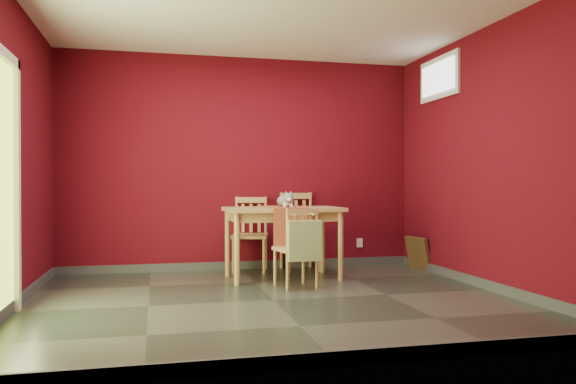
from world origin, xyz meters
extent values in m
plane|color=#2D342D|center=(0.00, 0.00, 0.00)|extent=(4.50, 4.50, 0.00)
plane|color=#530813|center=(0.00, 2.00, 1.35)|extent=(4.50, 0.00, 4.50)
plane|color=#530813|center=(0.00, -2.00, 1.35)|extent=(4.50, 0.00, 4.50)
plane|color=#530813|center=(-2.25, 0.00, 1.35)|extent=(0.00, 4.00, 4.00)
plane|color=#530813|center=(2.25, 0.00, 1.35)|extent=(0.00, 4.00, 4.00)
plane|color=white|center=(0.00, 0.00, 2.70)|extent=(4.50, 4.50, 0.00)
cube|color=#3F4244|center=(0.00, 1.99, 0.05)|extent=(4.50, 0.02, 0.10)
cube|color=#3F4244|center=(0.00, -1.99, 0.05)|extent=(4.50, 0.02, 0.10)
cube|color=#3F4244|center=(-2.24, 0.00, 0.05)|extent=(0.03, 4.00, 0.10)
cube|color=#3F4244|center=(2.24, 0.00, 0.05)|extent=(0.03, 4.00, 0.10)
cube|color=white|center=(-2.21, 0.06, 1.06)|extent=(0.06, 0.08, 2.13)
cube|color=white|center=(-2.21, -0.40, 2.09)|extent=(0.06, 1.01, 0.08)
cube|color=white|center=(2.23, 1.00, 2.35)|extent=(0.03, 0.90, 0.50)
cube|color=white|center=(2.21, 1.00, 2.35)|extent=(0.02, 0.76, 0.36)
cube|color=silver|center=(1.60, 1.99, 0.30)|extent=(0.08, 0.02, 0.12)
cube|color=tan|center=(0.36, 1.17, 0.80)|extent=(1.33, 0.81, 0.04)
cube|color=tan|center=(0.36, 1.17, 0.72)|extent=(1.20, 0.67, 0.11)
cylinder|color=tan|center=(-0.22, 0.83, 0.39)|extent=(0.06, 0.06, 0.77)
cylinder|color=tan|center=(-0.24, 1.46, 0.39)|extent=(0.06, 0.06, 0.77)
cylinder|color=tan|center=(0.96, 0.87, 0.39)|extent=(0.06, 0.06, 0.77)
cylinder|color=tan|center=(0.93, 1.50, 0.39)|extent=(0.06, 0.06, 0.77)
cube|color=#9B432A|center=(0.36, 1.17, 0.82)|extent=(0.41, 0.81, 0.01)
cube|color=#9B432A|center=(0.36, 0.76, 0.62)|extent=(0.39, 0.02, 0.40)
cube|color=tan|center=(0.08, 1.77, 0.44)|extent=(0.52, 0.52, 0.04)
cylinder|color=tan|center=(-0.15, 1.64, 0.21)|extent=(0.04, 0.04, 0.42)
cylinder|color=tan|center=(-0.06, 1.99, 0.21)|extent=(0.04, 0.04, 0.42)
cylinder|color=tan|center=(0.21, 1.55, 0.21)|extent=(0.04, 0.04, 0.42)
cylinder|color=tan|center=(0.30, 1.91, 0.21)|extent=(0.04, 0.04, 0.42)
cylinder|color=tan|center=(-0.06, 1.99, 0.69)|extent=(0.04, 0.04, 0.46)
cylinder|color=tan|center=(0.30, 1.91, 0.69)|extent=(0.04, 0.04, 0.46)
cube|color=tan|center=(0.12, 1.95, 0.88)|extent=(0.39, 0.13, 0.07)
cube|color=tan|center=(0.02, 1.97, 0.65)|extent=(0.04, 0.03, 0.36)
cube|color=tan|center=(0.12, 1.95, 0.65)|extent=(0.04, 0.03, 0.36)
cube|color=tan|center=(0.22, 1.93, 0.65)|extent=(0.04, 0.03, 0.36)
cube|color=tan|center=(0.71, 1.74, 0.47)|extent=(0.47, 0.47, 0.04)
cylinder|color=tan|center=(0.52, 1.54, 0.22)|extent=(0.04, 0.04, 0.44)
cylinder|color=tan|center=(0.51, 1.93, 0.22)|extent=(0.04, 0.04, 0.44)
cylinder|color=tan|center=(0.91, 1.55, 0.22)|extent=(0.04, 0.04, 0.44)
cylinder|color=tan|center=(0.90, 1.94, 0.22)|extent=(0.04, 0.04, 0.44)
cylinder|color=tan|center=(0.51, 1.93, 0.73)|extent=(0.04, 0.04, 0.49)
cylinder|color=tan|center=(0.90, 1.94, 0.73)|extent=(0.04, 0.04, 0.49)
cube|color=tan|center=(0.71, 1.94, 0.93)|extent=(0.41, 0.05, 0.08)
cube|color=tan|center=(0.60, 1.94, 0.69)|extent=(0.04, 0.02, 0.38)
cube|color=tan|center=(0.71, 1.94, 0.69)|extent=(0.04, 0.02, 0.38)
cube|color=tan|center=(0.81, 1.94, 0.69)|extent=(0.04, 0.02, 0.38)
cube|color=tan|center=(0.37, 0.61, 0.40)|extent=(0.45, 0.45, 0.04)
cylinder|color=tan|center=(0.51, 0.81, 0.19)|extent=(0.03, 0.03, 0.38)
cylinder|color=tan|center=(0.57, 0.48, 0.19)|extent=(0.03, 0.03, 0.38)
cylinder|color=tan|center=(0.18, 0.75, 0.19)|extent=(0.03, 0.03, 0.38)
cylinder|color=tan|center=(0.24, 0.42, 0.19)|extent=(0.03, 0.03, 0.38)
cylinder|color=tan|center=(0.57, 0.48, 0.62)|extent=(0.03, 0.03, 0.42)
cylinder|color=tan|center=(0.24, 0.42, 0.62)|extent=(0.03, 0.03, 0.42)
cube|color=tan|center=(0.40, 0.45, 0.79)|extent=(0.35, 0.09, 0.06)
cube|color=tan|center=(0.49, 0.47, 0.59)|extent=(0.04, 0.02, 0.32)
cube|color=tan|center=(0.40, 0.45, 0.59)|extent=(0.04, 0.02, 0.32)
cube|color=tan|center=(0.31, 0.43, 0.59)|extent=(0.04, 0.02, 0.32)
cube|color=#90A368|center=(0.40, 0.37, 0.51)|extent=(0.34, 0.11, 0.41)
cylinder|color=#90A368|center=(0.31, 0.43, 0.77)|extent=(0.02, 0.17, 0.02)
cylinder|color=#90A368|center=(0.50, 0.43, 0.77)|extent=(0.02, 0.17, 0.02)
cube|color=brown|center=(2.19, 1.46, 0.21)|extent=(0.20, 0.43, 0.41)
cube|color=black|center=(2.19, 1.46, 0.21)|extent=(0.14, 0.30, 0.29)
camera|label=1|loc=(-1.06, -5.10, 1.06)|focal=35.00mm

